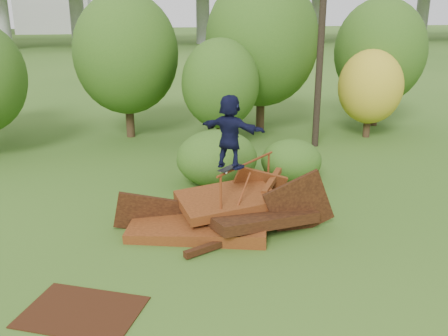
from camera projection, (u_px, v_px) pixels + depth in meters
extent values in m
plane|color=#2D5116|center=(273.00, 254.00, 12.04)|extent=(240.00, 240.00, 0.00)
cube|color=#45210C|center=(200.00, 223.00, 13.34)|extent=(4.08, 3.15, 0.60)
cube|color=black|center=(257.00, 214.00, 13.27)|extent=(3.18, 2.46, 0.55)
cube|color=#45210C|center=(227.00, 200.00, 13.51)|extent=(2.80, 2.06, 0.54)
cube|color=black|center=(299.00, 206.00, 13.22)|extent=(2.05, 0.19, 1.99)
cube|color=#45210C|center=(255.00, 192.00, 14.50)|extent=(1.87, 0.51, 1.77)
cube|color=black|center=(153.00, 215.00, 13.43)|extent=(2.15, 0.28, 1.38)
cube|color=black|center=(219.00, 244.00, 12.30)|extent=(1.87, 0.99, 0.16)
cube|color=#45210C|center=(272.00, 181.00, 14.17)|extent=(0.97, 1.37, 0.37)
cylinder|color=maroon|center=(221.00, 206.00, 12.78)|extent=(0.06, 0.06, 1.65)
cylinder|color=maroon|center=(268.00, 180.00, 14.63)|extent=(0.06, 0.06, 1.65)
cylinder|color=maroon|center=(246.00, 164.00, 13.45)|extent=(2.00, 1.88, 0.06)
cube|color=black|center=(230.00, 168.00, 12.81)|extent=(0.72, 0.69, 0.03)
cylinder|color=silver|center=(226.00, 173.00, 12.55)|extent=(0.06, 0.06, 0.06)
cylinder|color=silver|center=(221.00, 171.00, 12.65)|extent=(0.06, 0.06, 0.06)
cylinder|color=silver|center=(239.00, 167.00, 12.99)|extent=(0.06, 0.06, 0.06)
cylinder|color=silver|center=(233.00, 166.00, 13.08)|extent=(0.06, 0.06, 0.06)
imported|color=black|center=(230.00, 132.00, 12.51)|extent=(1.70, 1.54, 1.88)
cube|color=#32170A|center=(82.00, 312.00, 9.77)|extent=(2.71, 2.41, 0.03)
cylinder|color=black|center=(130.00, 115.00, 22.36)|extent=(0.37, 0.37, 2.00)
ellipsoid|color=#204412|center=(126.00, 54.00, 21.51)|extent=(4.53, 4.53, 5.21)
cylinder|color=black|center=(220.00, 129.00, 20.90)|extent=(0.33, 0.33, 1.46)
ellipsoid|color=#204412|center=(220.00, 84.00, 20.30)|extent=(3.18, 3.18, 3.66)
cylinder|color=black|center=(260.00, 107.00, 23.39)|extent=(0.39, 0.39, 2.24)
ellipsoid|color=#204412|center=(262.00, 41.00, 22.43)|extent=(5.11, 5.11, 5.88)
cylinder|color=black|center=(367.00, 124.00, 22.43)|extent=(0.30, 0.30, 1.22)
ellipsoid|color=#A58C19|center=(370.00, 87.00, 21.91)|extent=(2.83, 2.83, 3.25)
cylinder|color=black|center=(375.00, 106.00, 24.49)|extent=(0.37, 0.37, 1.96)
ellipsoid|color=#204412|center=(380.00, 52.00, 23.68)|extent=(4.32, 4.32, 4.97)
ellipsoid|color=#204412|center=(217.00, 158.00, 16.38)|extent=(2.67, 2.46, 1.85)
ellipsoid|color=#204412|center=(291.00, 161.00, 16.77)|extent=(2.05, 1.88, 1.45)
cylinder|color=black|center=(322.00, 32.00, 19.73)|extent=(0.28, 0.28, 9.39)
cylinder|color=gray|center=(0.00, 18.00, 63.20)|extent=(2.20, 2.20, 8.00)
cylinder|color=gray|center=(144.00, 17.00, 66.61)|extent=(2.20, 2.20, 8.00)
cylinder|color=gray|center=(273.00, 16.00, 70.01)|extent=(2.20, 2.20, 8.00)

